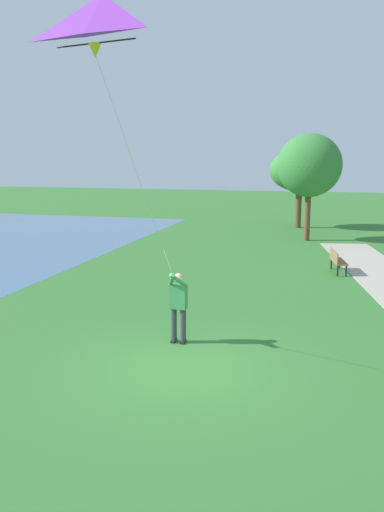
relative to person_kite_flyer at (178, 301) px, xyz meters
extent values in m
plane|color=#33702D|center=(0.54, -1.46, -1.05)|extent=(120.00, 120.00, 0.00)
cube|color=#232328|center=(0.12, 0.00, -1.02)|extent=(0.12, 0.24, 0.06)
cylinder|color=#383842|center=(0.12, 0.02, -0.60)|extent=(0.14, 0.14, 0.82)
cube|color=#232328|center=(-0.12, 0.01, -1.02)|extent=(0.12, 0.24, 0.06)
cylinder|color=#383842|center=(-0.12, 0.03, -0.60)|extent=(0.14, 0.14, 0.82)
cube|color=#38894C|center=(0.00, 0.02, 0.11)|extent=(0.41, 0.24, 0.60)
sphere|color=#DBB28E|center=(0.00, 0.02, 0.57)|extent=(0.22, 0.22, 0.22)
ellipsoid|color=tan|center=(0.00, 0.04, 0.61)|extent=(0.23, 0.23, 0.13)
cylinder|color=#38894C|center=(0.08, -0.20, 0.56)|extent=(0.37, 0.52, 0.43)
cylinder|color=#38894C|center=(-0.10, -0.19, 0.56)|extent=(0.33, 0.54, 0.43)
sphere|color=#DBB28E|center=(-0.02, -0.36, 0.69)|extent=(0.10, 0.10, 0.10)
pyramid|color=purple|center=(-0.12, -3.58, 5.47)|extent=(1.63, 0.82, 0.73)
cone|color=yellow|center=(-0.17, -3.82, 5.02)|extent=(0.24, 0.24, 0.22)
cylinder|color=black|center=(-0.17, -3.82, 5.13)|extent=(1.45, 0.31, 0.02)
cylinder|color=silver|center=(-0.09, -2.09, 2.83)|extent=(0.17, 3.47, 4.29)
cube|color=olive|center=(3.86, 9.11, -0.60)|extent=(0.70, 1.55, 0.05)
cube|color=olive|center=(3.68, 9.08, -0.37)|extent=(0.31, 1.48, 0.40)
cube|color=#2D2D33|center=(3.90, 9.80, -0.82)|extent=(0.07, 0.07, 0.45)
cube|color=#2D2D33|center=(3.59, 9.74, -0.82)|extent=(0.07, 0.07, 0.45)
cube|color=#2D2D33|center=(4.14, 8.48, -0.82)|extent=(0.07, 0.07, 0.45)
cube|color=#2D2D33|center=(3.83, 8.42, -0.82)|extent=(0.07, 0.07, 0.45)
cylinder|color=brown|center=(1.47, 22.12, 0.32)|extent=(0.39, 0.39, 2.73)
ellipsoid|color=#387F38|center=(1.47, 22.12, 2.61)|extent=(3.82, 3.52, 2.67)
cylinder|color=brown|center=(2.26, 16.95, 0.38)|extent=(0.32, 0.32, 2.86)
ellipsoid|color=#387F38|center=(2.26, 16.95, 2.99)|extent=(3.41, 2.83, 3.35)
camera|label=1|loc=(3.44, -11.54, 3.42)|focal=36.27mm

